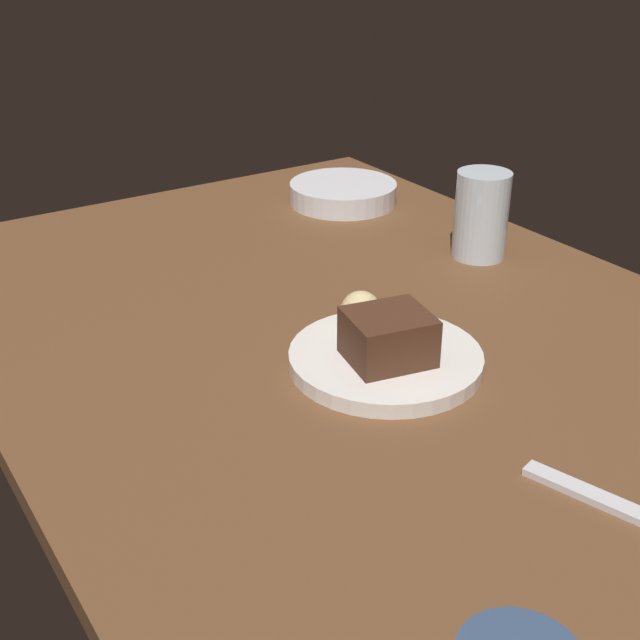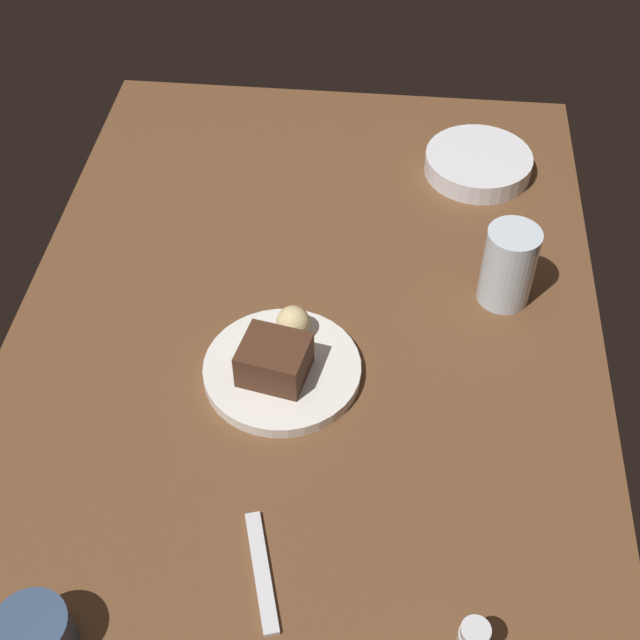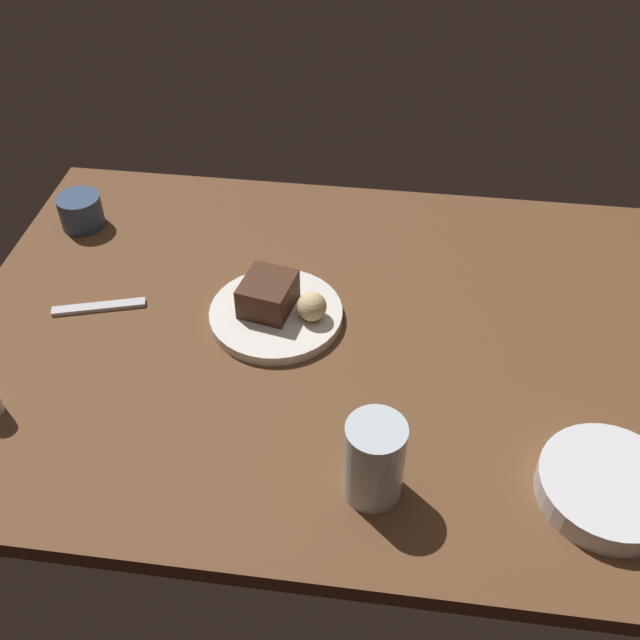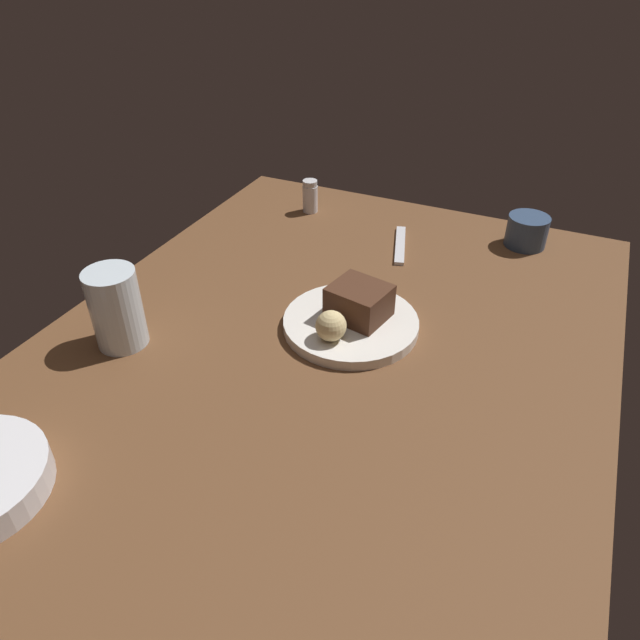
{
  "view_description": "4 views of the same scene",
  "coord_description": "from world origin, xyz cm",
  "px_view_note": "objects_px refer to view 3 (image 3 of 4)",
  "views": [
    {
      "loc": [
        72.52,
        -51.95,
        49.24
      ],
      "look_at": [
        0.18,
        -4.44,
        5.13
      ],
      "focal_mm": 46.73,
      "sensor_mm": 36.0,
      "label": 1
    },
    {
      "loc": [
        85.26,
        10.36,
        95.24
      ],
      "look_at": [
        4.49,
        2.35,
        8.43
      ],
      "focal_mm": 49.37,
      "sensor_mm": 36.0,
      "label": 2
    },
    {
      "loc": [
        -8.47,
        83.59,
        84.43
      ],
      "look_at": [
        2.63,
        -0.65,
        5.03
      ],
      "focal_mm": 41.62,
      "sensor_mm": 36.0,
      "label": 3
    },
    {
      "loc": [
        -60.64,
        -29.2,
        58.06
      ],
      "look_at": [
        6.59,
        1.57,
        5.58
      ],
      "focal_mm": 32.99,
      "sensor_mm": 36.0,
      "label": 4
    }
  ],
  "objects_px": {
    "coffee_cup": "(81,211)",
    "dessert_plate": "(276,315)",
    "bread_roll": "(312,306)",
    "side_bowl": "(608,487)",
    "water_glass": "(374,460)",
    "chocolate_cake_slice": "(268,294)",
    "dessert_spoon": "(99,307)"
  },
  "relations": [
    {
      "from": "bread_roll",
      "to": "dessert_spoon",
      "type": "relative_size",
      "value": 0.31
    },
    {
      "from": "water_glass",
      "to": "dessert_spoon",
      "type": "xyz_separation_m",
      "value": [
        0.47,
        -0.29,
        -0.06
      ]
    },
    {
      "from": "side_bowl",
      "to": "dessert_spoon",
      "type": "xyz_separation_m",
      "value": [
        0.77,
        -0.26,
        -0.01
      ]
    },
    {
      "from": "dessert_plate",
      "to": "side_bowl",
      "type": "relative_size",
      "value": 1.19
    },
    {
      "from": "bread_roll",
      "to": "water_glass",
      "type": "distance_m",
      "value": 0.32
    },
    {
      "from": "dessert_plate",
      "to": "water_glass",
      "type": "height_order",
      "value": "water_glass"
    },
    {
      "from": "bread_roll",
      "to": "side_bowl",
      "type": "distance_m",
      "value": 0.49
    },
    {
      "from": "water_glass",
      "to": "bread_roll",
      "type": "bearing_deg",
      "value": -67.96
    },
    {
      "from": "chocolate_cake_slice",
      "to": "dessert_spoon",
      "type": "distance_m",
      "value": 0.28
    },
    {
      "from": "bread_roll",
      "to": "side_bowl",
      "type": "height_order",
      "value": "bread_roll"
    },
    {
      "from": "chocolate_cake_slice",
      "to": "coffee_cup",
      "type": "height_order",
      "value": "chocolate_cake_slice"
    },
    {
      "from": "dessert_plate",
      "to": "bread_roll",
      "type": "xyz_separation_m",
      "value": [
        -0.06,
        0.01,
        0.03
      ]
    },
    {
      "from": "dessert_plate",
      "to": "water_glass",
      "type": "bearing_deg",
      "value": 120.52
    },
    {
      "from": "water_glass",
      "to": "coffee_cup",
      "type": "bearing_deg",
      "value": -41.38
    },
    {
      "from": "bread_roll",
      "to": "coffee_cup",
      "type": "height_order",
      "value": "bread_roll"
    },
    {
      "from": "bread_roll",
      "to": "water_glass",
      "type": "bearing_deg",
      "value": 112.04
    },
    {
      "from": "water_glass",
      "to": "side_bowl",
      "type": "height_order",
      "value": "water_glass"
    },
    {
      "from": "water_glass",
      "to": "dessert_spoon",
      "type": "relative_size",
      "value": 0.83
    },
    {
      "from": "chocolate_cake_slice",
      "to": "coffee_cup",
      "type": "distance_m",
      "value": 0.44
    },
    {
      "from": "side_bowl",
      "to": "coffee_cup",
      "type": "distance_m",
      "value": 1.0
    },
    {
      "from": "chocolate_cake_slice",
      "to": "bread_roll",
      "type": "xyz_separation_m",
      "value": [
        -0.07,
        0.02,
        -0.0
      ]
    },
    {
      "from": "chocolate_cake_slice",
      "to": "water_glass",
      "type": "bearing_deg",
      "value": 121.65
    },
    {
      "from": "dessert_plate",
      "to": "coffee_cup",
      "type": "xyz_separation_m",
      "value": [
        0.4,
        -0.21,
        0.02
      ]
    },
    {
      "from": "chocolate_cake_slice",
      "to": "coffee_cup",
      "type": "relative_size",
      "value": 1.1
    },
    {
      "from": "coffee_cup",
      "to": "dessert_plate",
      "type": "bearing_deg",
      "value": 152.69
    },
    {
      "from": "dessert_plate",
      "to": "chocolate_cake_slice",
      "type": "height_order",
      "value": "chocolate_cake_slice"
    },
    {
      "from": "dessert_spoon",
      "to": "dessert_plate",
      "type": "bearing_deg",
      "value": 166.05
    },
    {
      "from": "chocolate_cake_slice",
      "to": "coffee_cup",
      "type": "bearing_deg",
      "value": -27.18
    },
    {
      "from": "chocolate_cake_slice",
      "to": "side_bowl",
      "type": "xyz_separation_m",
      "value": [
        -0.49,
        0.28,
        -0.03
      ]
    },
    {
      "from": "dessert_plate",
      "to": "dessert_spoon",
      "type": "height_order",
      "value": "dessert_plate"
    },
    {
      "from": "dessert_plate",
      "to": "dessert_spoon",
      "type": "bearing_deg",
      "value": 2.74
    },
    {
      "from": "bread_roll",
      "to": "side_bowl",
      "type": "relative_size",
      "value": 0.26
    }
  ]
}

